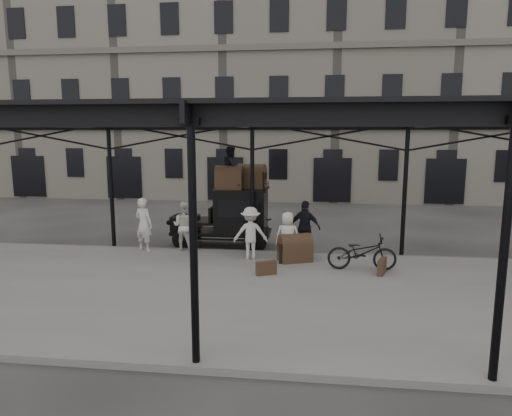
{
  "coord_description": "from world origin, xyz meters",
  "views": [
    {
      "loc": [
        1.97,
        -13.17,
        4.17
      ],
      "look_at": [
        0.17,
        1.6,
        1.7
      ],
      "focal_mm": 32.0,
      "sensor_mm": 36.0,
      "label": 1
    }
  ],
  "objects_px": {
    "bicycle": "(362,252)",
    "taxi": "(233,215)",
    "steamer_trunk_platform": "(295,250)",
    "porter_left": "(144,224)",
    "porter_official": "(305,227)",
    "steamer_trunk_roof_near": "(229,179)"
  },
  "relations": [
    {
      "from": "taxi",
      "to": "steamer_trunk_platform",
      "type": "xyz_separation_m",
      "value": [
        2.35,
        -2.12,
        -0.69
      ]
    },
    {
      "from": "bicycle",
      "to": "steamer_trunk_roof_near",
      "type": "distance_m",
      "value": 5.44
    },
    {
      "from": "taxi",
      "to": "porter_official",
      "type": "bearing_deg",
      "value": -23.72
    },
    {
      "from": "porter_left",
      "to": "porter_official",
      "type": "bearing_deg",
      "value": -157.28
    },
    {
      "from": "taxi",
      "to": "bicycle",
      "type": "bearing_deg",
      "value": -32.94
    },
    {
      "from": "porter_left",
      "to": "steamer_trunk_platform",
      "type": "bearing_deg",
      "value": -167.59
    },
    {
      "from": "porter_left",
      "to": "bicycle",
      "type": "relative_size",
      "value": 0.92
    },
    {
      "from": "porter_left",
      "to": "steamer_trunk_platform",
      "type": "xyz_separation_m",
      "value": [
        5.19,
        -0.66,
        -0.56
      ]
    },
    {
      "from": "porter_left",
      "to": "steamer_trunk_roof_near",
      "type": "xyz_separation_m",
      "value": [
        2.75,
        1.21,
        1.46
      ]
    },
    {
      "from": "porter_official",
      "to": "bicycle",
      "type": "height_order",
      "value": "porter_official"
    },
    {
      "from": "porter_official",
      "to": "taxi",
      "type": "bearing_deg",
      "value": -4.15
    },
    {
      "from": "bicycle",
      "to": "steamer_trunk_roof_near",
      "type": "xyz_separation_m",
      "value": [
        -4.42,
        2.57,
        1.85
      ]
    },
    {
      "from": "steamer_trunk_roof_near",
      "to": "steamer_trunk_platform",
      "type": "distance_m",
      "value": 3.67
    },
    {
      "from": "steamer_trunk_roof_near",
      "to": "porter_official",
      "type": "bearing_deg",
      "value": -19.29
    },
    {
      "from": "steamer_trunk_platform",
      "to": "taxi",
      "type": "bearing_deg",
      "value": 116.31
    },
    {
      "from": "taxi",
      "to": "porter_official",
      "type": "height_order",
      "value": "taxi"
    },
    {
      "from": "bicycle",
      "to": "steamer_trunk_platform",
      "type": "bearing_deg",
      "value": 69.71
    },
    {
      "from": "steamer_trunk_platform",
      "to": "porter_left",
      "type": "bearing_deg",
      "value": 151.04
    },
    {
      "from": "porter_left",
      "to": "bicycle",
      "type": "distance_m",
      "value": 7.31
    },
    {
      "from": "taxi",
      "to": "porter_left",
      "type": "distance_m",
      "value": 3.19
    },
    {
      "from": "bicycle",
      "to": "porter_official",
      "type": "bearing_deg",
      "value": 44.75
    },
    {
      "from": "bicycle",
      "to": "taxi",
      "type": "bearing_deg",
      "value": 56.06
    }
  ]
}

